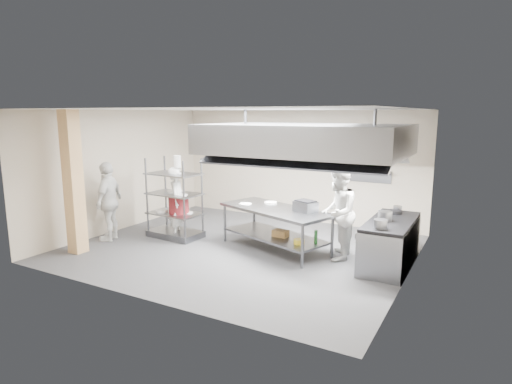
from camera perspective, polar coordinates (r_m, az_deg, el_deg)
The scene contains 23 objects.
floor at distance 9.48m, azimuth -2.06°, elevation -7.48°, with size 7.00×7.00×0.00m, color #3C3C3F.
ceiling at distance 9.02m, azimuth -2.18°, elevation 10.97°, with size 7.00×7.00×0.00m, color silver.
wall_back at distance 11.78m, azimuth 5.43°, elevation 3.49°, with size 7.00×7.00×0.00m, color #BEAD97.
wall_left at distance 11.32m, azimuth -17.51°, elevation 2.77°, with size 6.00×6.00×0.00m, color #BEAD97.
wall_right at distance 7.94m, azimuth 20.08°, elevation -0.48°, with size 6.00×6.00×0.00m, color #BEAD97.
column at distance 9.64m, azimuth -23.18°, elevation 1.15°, with size 0.30×0.30×3.00m, color tan.
exhaust_hood at distance 8.81m, azimuth 6.53°, elevation 7.01°, with size 4.00×2.50×0.60m, color gray.
hood_strip_a at distance 9.21m, azimuth 1.29°, elevation 5.23°, with size 1.60×0.12×0.04m, color white.
hood_strip_b at distance 8.53m, azimuth 12.10°, elevation 4.58°, with size 1.60×0.12×0.04m, color white.
wall_shelf at distance 11.04m, azimuth 13.70°, elevation 2.78°, with size 1.50×0.28×0.04m, color gray.
island at distance 9.30m, azimuth 2.58°, elevation -4.91°, with size 2.55×1.06×0.91m, color slate, non-canonical shape.
island_worktop at distance 9.20m, azimuth 2.60°, elevation -2.36°, with size 2.55×1.06×0.06m, color gray.
island_undershelf at distance 9.35m, azimuth 2.57°, elevation -5.83°, with size 2.35×0.96×0.04m, color slate.
pass_rack at distance 10.27m, azimuth -10.83°, elevation -0.81°, with size 1.26×0.73×1.89m, color slate, non-canonical shape.
cooking_range at distance 8.74m, azimuth 17.43°, elevation -6.65°, with size 0.80×2.00×0.84m, color gray.
range_top at distance 8.62m, azimuth 17.59°, elevation -3.79°, with size 0.78×1.96×0.06m, color black.
chef_head at distance 10.25m, azimuth -10.41°, elevation -1.40°, with size 0.61×0.40×1.69m, color white.
chef_line at distance 8.72m, azimuth 10.83°, elevation -2.74°, with size 0.93×0.72×1.91m, color silver.
chef_plating at distance 10.44m, azimuth -19.01°, elevation -1.17°, with size 1.08×0.45×1.83m, color white.
griddle at distance 8.91m, azimuth 6.62°, elevation -1.94°, with size 0.43×0.34×0.21m, color slate.
wicker_basket at distance 9.19m, azimuth 3.28°, elevation -5.53°, with size 0.32×0.22×0.14m, color olive.
stockpot at distance 8.52m, azimuth 16.82°, elevation -3.07°, with size 0.27×0.27×0.18m, color gray.
plate_stack at distance 10.34m, azimuth -10.76°, elevation -2.66°, with size 0.28×0.28×0.05m, color white.
Camera 1 is at (4.65, -7.73, 2.92)m, focal length 30.00 mm.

